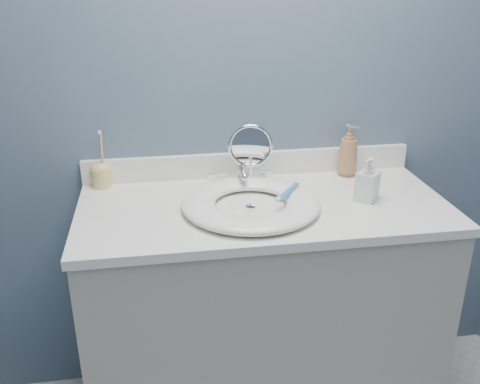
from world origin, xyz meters
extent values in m
cube|color=#4A5C6F|center=(0.00, 1.25, 1.20)|extent=(2.20, 0.02, 2.40)
cube|color=#A9A49A|center=(0.00, 0.97, 0.42)|extent=(1.20, 0.55, 0.85)
cube|color=white|center=(0.00, 0.97, 0.86)|extent=(1.22, 0.57, 0.03)
cube|color=white|center=(0.00, 1.24, 0.93)|extent=(1.22, 0.02, 0.09)
cylinder|color=silver|center=(-0.05, 0.94, 0.88)|extent=(0.04, 0.04, 0.01)
cube|color=silver|center=(-0.05, 1.16, 0.89)|extent=(0.22, 0.05, 0.01)
cylinder|color=silver|center=(-0.05, 1.16, 0.92)|extent=(0.03, 0.03, 0.06)
cylinder|color=silver|center=(-0.05, 1.11, 0.94)|extent=(0.02, 0.09, 0.02)
sphere|color=silver|center=(-0.05, 1.06, 0.94)|extent=(0.03, 0.03, 0.03)
cylinder|color=silver|center=(-0.14, 1.16, 0.90)|extent=(0.02, 0.02, 0.03)
cube|color=silver|center=(-0.14, 1.16, 0.92)|extent=(0.08, 0.03, 0.01)
cylinder|color=silver|center=(0.04, 1.16, 0.90)|extent=(0.02, 0.02, 0.03)
cube|color=silver|center=(0.04, 1.16, 0.92)|extent=(0.08, 0.03, 0.01)
cylinder|color=silver|center=(-0.02, 1.12, 0.89)|extent=(0.09, 0.09, 0.01)
cylinder|color=silver|center=(-0.02, 1.12, 0.94)|extent=(0.01, 0.01, 0.12)
torus|color=silver|center=(-0.02, 1.12, 1.03)|extent=(0.16, 0.03, 0.16)
cylinder|color=white|center=(-0.02, 1.12, 1.03)|extent=(0.13, 0.02, 0.13)
imported|color=#A37049|center=(0.36, 1.19, 0.98)|extent=(0.10, 0.10, 0.19)
imported|color=silver|center=(0.34, 0.95, 0.95)|extent=(0.09, 0.09, 0.15)
cylinder|color=#DFC46F|center=(-0.54, 1.21, 0.91)|extent=(0.07, 0.07, 0.07)
ellipsoid|color=#DFC46F|center=(-0.54, 1.21, 0.95)|extent=(0.07, 0.06, 0.04)
cylinder|color=pink|center=(-0.53, 1.21, 1.01)|extent=(0.01, 0.02, 0.13)
cube|color=white|center=(-0.53, 1.21, 1.08)|extent=(0.01, 0.02, 0.01)
cube|color=#3375B6|center=(0.08, 0.96, 0.92)|extent=(0.10, 0.13, 0.01)
cube|color=white|center=(0.03, 0.89, 0.93)|extent=(0.02, 0.03, 0.01)
camera|label=1|loc=(-0.34, -0.60, 1.61)|focal=40.00mm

